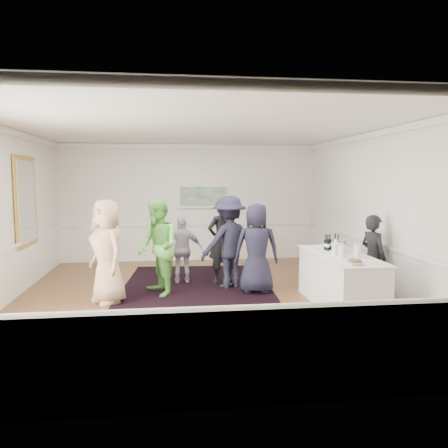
{
  "coord_description": "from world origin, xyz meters",
  "views": [
    {
      "loc": [
        -0.56,
        -8.05,
        2.27
      ],
      "look_at": [
        0.49,
        0.2,
        1.4
      ],
      "focal_mm": 35.0,
      "sensor_mm": 36.0,
      "label": 1
    }
  ],
  "objects": [
    {
      "name": "floor",
      "position": [
        0.0,
        0.0,
        0.0
      ],
      "size": [
        8.0,
        8.0,
        0.0
      ],
      "primitive_type": "plane",
      "color": "brown",
      "rests_on": "ground"
    },
    {
      "name": "ceiling",
      "position": [
        0.0,
        0.0,
        3.2
      ],
      "size": [
        7.0,
        8.0,
        0.02
      ],
      "primitive_type": "cube",
      "color": "white",
      "rests_on": "wall_back"
    },
    {
      "name": "wall_left",
      "position": [
        -3.5,
        0.0,
        1.6
      ],
      "size": [
        0.02,
        8.0,
        3.2
      ],
      "primitive_type": "cube",
      "color": "white",
      "rests_on": "floor"
    },
    {
      "name": "wall_right",
      "position": [
        3.5,
        0.0,
        1.6
      ],
      "size": [
        0.02,
        8.0,
        3.2
      ],
      "primitive_type": "cube",
      "color": "white",
      "rests_on": "floor"
    },
    {
      "name": "wall_back",
      "position": [
        0.0,
        4.0,
        1.6
      ],
      "size": [
        7.0,
        0.02,
        3.2
      ],
      "primitive_type": "cube",
      "color": "white",
      "rests_on": "floor"
    },
    {
      "name": "wall_front",
      "position": [
        0.0,
        -4.0,
        1.6
      ],
      "size": [
        7.0,
        0.02,
        3.2
      ],
      "primitive_type": "cube",
      "color": "white",
      "rests_on": "floor"
    },
    {
      "name": "wainscoting",
      "position": [
        0.0,
        0.0,
        0.5
      ],
      "size": [
        7.0,
        8.0,
        1.0
      ],
      "primitive_type": null,
      "color": "white",
      "rests_on": "floor"
    },
    {
      "name": "mirror",
      "position": [
        -3.45,
        1.3,
        1.8
      ],
      "size": [
        0.05,
        1.25,
        1.85
      ],
      "color": "gold",
      "rests_on": "wall_left"
    },
    {
      "name": "landscape_painting",
      "position": [
        0.4,
        3.95,
        1.78
      ],
      "size": [
        1.44,
        0.06,
        0.66
      ],
      "color": "white",
      "rests_on": "wall_back"
    },
    {
      "name": "area_rug",
      "position": [
        0.03,
        1.02,
        0.01
      ],
      "size": [
        3.35,
        4.23,
        0.02
      ],
      "primitive_type": "cube",
      "rotation": [
        0.0,
        0.0,
        -0.07
      ],
      "color": "black",
      "rests_on": "floor"
    },
    {
      "name": "serving_table",
      "position": [
        2.44,
        -0.79,
        0.47
      ],
      "size": [
        0.88,
        2.3,
        0.93
      ],
      "color": "white",
      "rests_on": "floor"
    },
    {
      "name": "bartender",
      "position": [
        3.2,
        -0.48,
        0.8
      ],
      "size": [
        0.54,
        0.67,
        1.61
      ],
      "primitive_type": "imported",
      "rotation": [
        0.0,
        0.0,
        1.88
      ],
      "color": "black",
      "rests_on": "floor"
    },
    {
      "name": "guest_tan",
      "position": [
        -1.67,
        -0.04,
        0.95
      ],
      "size": [
        1.01,
        1.1,
        1.89
      ],
      "primitive_type": "imported",
      "rotation": [
        0.0,
        0.0,
        -0.99
      ],
      "color": "tan",
      "rests_on": "floor"
    },
    {
      "name": "guest_green",
      "position": [
        -0.77,
        0.38,
        0.94
      ],
      "size": [
        1.0,
        1.11,
        1.89
      ],
      "primitive_type": "imported",
      "rotation": [
        0.0,
        0.0,
        -1.2
      ],
      "color": "#69CB51",
      "rests_on": "floor"
    },
    {
      "name": "guest_lilac",
      "position": [
        -0.27,
        1.33,
        0.73
      ],
      "size": [
        0.86,
        0.36,
        1.47
      ],
      "primitive_type": "imported",
      "rotation": [
        0.0,
        0.0,
        3.14
      ],
      "color": "#B0A7BA",
      "rests_on": "floor"
    },
    {
      "name": "guest_dark_a",
      "position": [
        0.68,
        0.81,
        0.96
      ],
      "size": [
        1.41,
        1.12,
        1.91
      ],
      "primitive_type": "imported",
      "rotation": [
        0.0,
        0.0,
        3.52
      ],
      "color": "black",
      "rests_on": "floor"
    },
    {
      "name": "guest_dark_b",
      "position": [
        0.58,
        1.22,
        0.92
      ],
      "size": [
        0.79,
        0.66,
        1.84
      ],
      "primitive_type": "imported",
      "rotation": [
        0.0,
        0.0,
        3.52
      ],
      "color": "black",
      "rests_on": "floor"
    },
    {
      "name": "guest_navy",
      "position": [
        1.16,
        0.32,
        0.89
      ],
      "size": [
        0.94,
        0.68,
        1.79
      ],
      "primitive_type": "imported",
      "rotation": [
        0.0,
        0.0,
        3.01
      ],
      "color": "black",
      "rests_on": "floor"
    },
    {
      "name": "wine_bottles",
      "position": [
        2.46,
        -0.28,
        1.09
      ],
      "size": [
        0.27,
        0.22,
        0.31
      ],
      "color": "black",
      "rests_on": "serving_table"
    },
    {
      "name": "juice_pitchers",
      "position": [
        2.42,
        -0.99,
        1.05
      ],
      "size": [
        0.43,
        0.33,
        0.24
      ],
      "color": "#67A139",
      "rests_on": "serving_table"
    },
    {
      "name": "ice_bucket",
      "position": [
        2.47,
        -0.61,
        1.05
      ],
      "size": [
        0.26,
        0.26,
        0.25
      ],
      "primitive_type": "cylinder",
      "color": "silver",
      "rests_on": "serving_table"
    },
    {
      "name": "nut_bowl",
      "position": [
        2.31,
        -1.67,
        0.97
      ],
      "size": [
        0.27,
        0.27,
        0.07
      ],
      "color": "white",
      "rests_on": "serving_table"
    }
  ]
}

